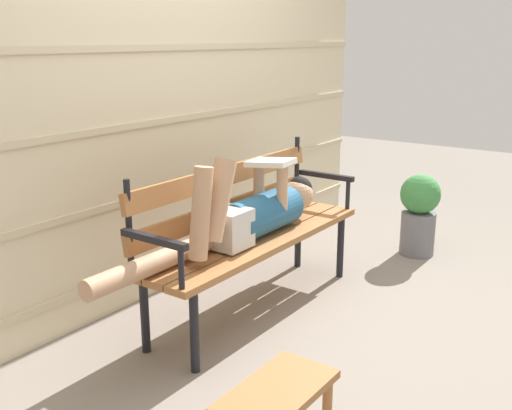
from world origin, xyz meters
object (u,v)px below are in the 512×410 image
object	(u,v)px
park_bench	(247,225)
reclining_person	(248,214)
footstool	(277,410)
potted_plant	(419,212)

from	to	relation	value
park_bench	reclining_person	xyz separation A→B (m)	(-0.08, -0.07, 0.10)
footstool	park_bench	bearing A→B (deg)	40.27
reclining_person	potted_plant	distance (m)	1.59
park_bench	footstool	world-z (taller)	park_bench
park_bench	footstool	distance (m)	1.49
park_bench	footstool	xyz separation A→B (m)	(-1.13, -0.95, -0.20)
footstool	potted_plant	xyz separation A→B (m)	(2.56, 0.47, 0.02)
reclining_person	footstool	size ratio (longest dim) A/B	3.68
reclining_person	potted_plant	size ratio (longest dim) A/B	2.85
park_bench	potted_plant	world-z (taller)	park_bench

